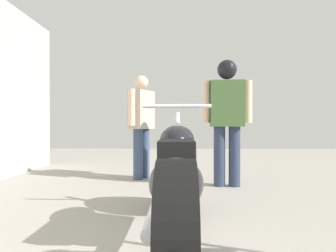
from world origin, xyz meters
name	(u,v)px	position (x,y,z in m)	size (l,w,h in m)	color
ground_plane	(177,213)	(0.00, 3.25, 0.00)	(15.60, 15.60, 0.00)	#9E998E
motorcycle_maroon_cruiser	(176,180)	(-0.01, 2.51, 0.46)	(0.68, 2.29, 1.07)	black
mechanic_in_blue	(141,120)	(-0.56, 5.15, 0.93)	(0.41, 0.64, 1.65)	#384766
mechanic_with_helmet	(227,111)	(0.71, 4.58, 1.06)	(0.70, 0.28, 1.77)	#2D3851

